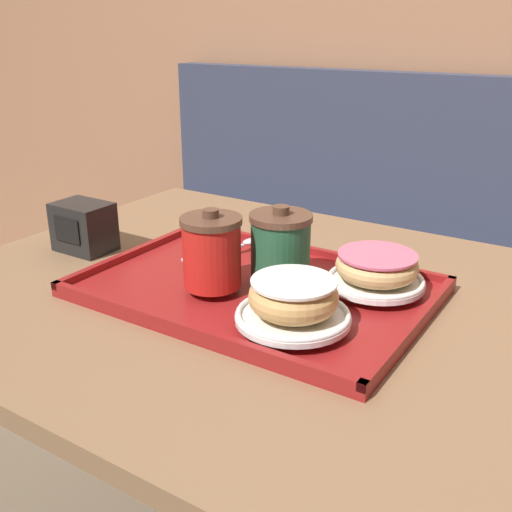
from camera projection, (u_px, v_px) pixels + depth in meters
booth_bench at (340, 295)px, 1.92m from camera, size 1.44×0.44×1.00m
cafe_table at (246, 372)px, 1.04m from camera, size 1.01×0.85×0.73m
serving_tray at (256, 289)px, 0.95m from camera, size 0.53×0.37×0.02m
coffee_cup_front at (212, 251)px, 0.91m from camera, size 0.09×0.09×0.12m
coffee_cup_rear at (281, 246)px, 0.93m from camera, size 0.10×0.10×0.12m
plate_with_chocolate_donut at (293, 316)px, 0.82m from camera, size 0.16×0.16×0.01m
donut_chocolate_glazed at (293, 296)px, 0.80m from camera, size 0.12×0.12×0.05m
plate_with_plain_donut at (376, 281)px, 0.93m from camera, size 0.15×0.15×0.01m
donut_plain at (377, 265)px, 0.92m from camera, size 0.13×0.13×0.04m
spoon at (239, 245)px, 1.08m from camera, size 0.07×0.16×0.01m
napkin_dispenser at (84, 227)px, 1.12m from camera, size 0.11×0.08×0.09m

